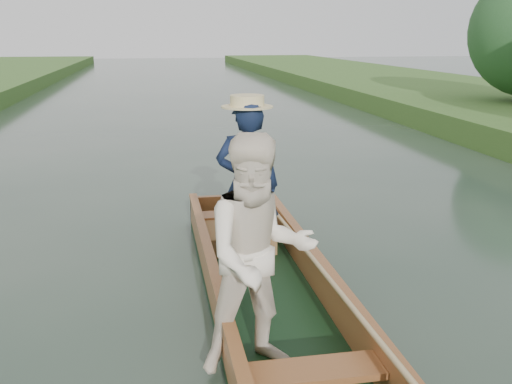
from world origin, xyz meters
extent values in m
plane|color=#283D30|center=(0.00, 0.00, 0.00)|extent=(120.00, 120.00, 0.00)
cube|color=black|center=(0.00, 0.00, 0.04)|extent=(1.10, 5.00, 0.08)
cube|color=#9C5D30|center=(-0.51, 0.00, 0.24)|extent=(0.08, 5.00, 0.32)
cube|color=#9C5D30|center=(0.51, 0.00, 0.24)|extent=(0.08, 5.00, 0.32)
cube|color=#9C5D30|center=(0.00, 2.46, 0.24)|extent=(1.10, 0.08, 0.32)
cube|color=#9C5D30|center=(-0.51, 0.00, 0.42)|extent=(0.10, 5.00, 0.04)
cube|color=#9C5D30|center=(0.51, 0.00, 0.42)|extent=(0.10, 5.00, 0.04)
cube|color=#9C5D30|center=(0.00, 1.90, 0.30)|extent=(0.94, 0.30, 0.05)
cube|color=#9C5D30|center=(0.00, -1.60, 0.30)|extent=(0.94, 0.30, 0.05)
imported|color=#111B36|center=(-0.06, 0.78, 0.97)|extent=(0.72, 0.54, 1.78)
cylinder|color=beige|center=(-0.06, 0.78, 1.82)|extent=(0.52, 0.52, 0.12)
imported|color=white|center=(-0.29, -1.12, 0.96)|extent=(0.91, 0.74, 1.76)
cube|color=#9D4932|center=(-0.10, 1.48, 0.19)|extent=(0.85, 0.90, 0.22)
sphere|color=tan|center=(0.20, 1.38, 0.42)|extent=(0.21, 0.21, 0.21)
sphere|color=tan|center=(0.20, 1.37, 0.58)|extent=(0.16, 0.16, 0.16)
sphere|color=tan|center=(0.14, 1.37, 0.65)|extent=(0.06, 0.06, 0.06)
sphere|color=tan|center=(0.26, 1.37, 0.65)|extent=(0.06, 0.06, 0.06)
sphere|color=tan|center=(0.20, 1.30, 0.56)|extent=(0.06, 0.06, 0.06)
sphere|color=tan|center=(0.10, 1.36, 0.45)|extent=(0.07, 0.07, 0.07)
sphere|color=tan|center=(0.29, 1.36, 0.45)|extent=(0.07, 0.07, 0.07)
sphere|color=tan|center=(0.14, 1.35, 0.33)|extent=(0.09, 0.09, 0.09)
sphere|color=tan|center=(0.25, 1.35, 0.33)|extent=(0.09, 0.09, 0.09)
cylinder|color=silver|center=(-0.20, 1.90, 0.33)|extent=(0.07, 0.07, 0.01)
cylinder|color=silver|center=(-0.20, 1.90, 0.37)|extent=(0.01, 0.01, 0.08)
ellipsoid|color=silver|center=(-0.20, 1.90, 0.43)|extent=(0.09, 0.09, 0.05)
cylinder|color=tan|center=(0.43, -0.38, 0.46)|extent=(0.04, 4.43, 0.20)
camera|label=1|loc=(-0.99, -4.84, 2.48)|focal=40.00mm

